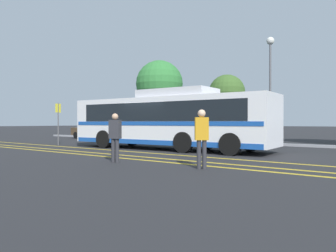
{
  "coord_description": "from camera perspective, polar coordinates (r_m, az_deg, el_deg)",
  "views": [
    {
      "loc": [
        11.19,
        -13.56,
        1.46
      ],
      "look_at": [
        0.62,
        0.45,
        1.26
      ],
      "focal_mm": 35.0,
      "sensor_mm": 36.0,
      "label": 1
    }
  ],
  "objects": [
    {
      "name": "ground_plane",
      "position": [
        17.64,
        -2.49,
        -4.08
      ],
      "size": [
        220.0,
        220.0,
        0.0
      ],
      "primitive_type": "plane",
      "color": "#262628"
    },
    {
      "name": "lane_strip_0",
      "position": [
        15.92,
        -4.79,
        -4.59
      ],
      "size": [
        31.42,
        0.2,
        0.01
      ],
      "primitive_type": "cube",
      "rotation": [
        0.0,
        0.0,
        1.57
      ],
      "color": "gold",
      "rests_on": "ground_plane"
    },
    {
      "name": "lane_strip_1",
      "position": [
        14.85,
        -8.65,
        -4.98
      ],
      "size": [
        31.42,
        0.2,
        0.01
      ],
      "primitive_type": "cube",
      "rotation": [
        0.0,
        0.0,
        1.57
      ],
      "color": "gold",
      "rests_on": "ground_plane"
    },
    {
      "name": "lane_strip_2",
      "position": [
        14.26,
        -11.13,
        -5.21
      ],
      "size": [
        31.42,
        0.2,
        0.01
      ],
      "primitive_type": "cube",
      "rotation": [
        0.0,
        0.0,
        1.57
      ],
      "color": "gold",
      "rests_on": "ground_plane"
    },
    {
      "name": "curb_strip",
      "position": [
        22.96,
        9.55,
        -2.81
      ],
      "size": [
        39.42,
        0.36,
        0.15
      ],
      "primitive_type": "cube",
      "color": "#99999E",
      "rests_on": "ground_plane"
    },
    {
      "name": "transit_bus",
      "position": [
        17.55,
        0.05,
        1.1
      ],
      "size": [
        11.84,
        3.25,
        3.19
      ],
      "rotation": [
        0.0,
        0.0,
        1.63
      ],
      "color": "white",
      "rests_on": "ground_plane"
    },
    {
      "name": "parked_car_0",
      "position": [
        29.76,
        -13.02,
        -0.77
      ],
      "size": [
        4.1,
        2.06,
        1.42
      ],
      "rotation": [
        0.0,
        0.0,
        -1.62
      ],
      "color": "#4C3823",
      "rests_on": "ground_plane"
    },
    {
      "name": "parked_car_1",
      "position": [
        25.67,
        -5.05,
        -1.05
      ],
      "size": [
        4.62,
        2.2,
        1.38
      ],
      "rotation": [
        0.0,
        0.0,
        -1.52
      ],
      "color": "navy",
      "rests_on": "ground_plane"
    },
    {
      "name": "pedestrian_0",
      "position": [
        10.27,
        5.88,
        -1.51
      ],
      "size": [
        0.47,
        0.43,
        1.86
      ],
      "rotation": [
        0.0,
        0.0,
        3.82
      ],
      "color": "#2D2D33",
      "rests_on": "ground_plane"
    },
    {
      "name": "pedestrian_1",
      "position": [
        12.05,
        -9.2,
        -1.44
      ],
      "size": [
        0.46,
        0.31,
        1.78
      ],
      "rotation": [
        0.0,
        0.0,
        0.24
      ],
      "color": "#2D2D33",
      "rests_on": "ground_plane"
    },
    {
      "name": "bus_stop_sign",
      "position": [
        21.89,
        -18.59,
        1.22
      ],
      "size": [
        0.07,
        0.4,
        2.69
      ],
      "rotation": [
        0.0,
        0.0,
        1.63
      ],
      "color": "#59595E",
      "rests_on": "ground_plane"
    },
    {
      "name": "street_lamp",
      "position": [
        23.0,
        17.38,
        9.73
      ],
      "size": [
        0.51,
        0.51,
        7.1
      ],
      "color": "#59595E",
      "rests_on": "ground_plane"
    },
    {
      "name": "tree_0",
      "position": [
        28.25,
        10.21,
        5.68
      ],
      "size": [
        3.07,
        3.07,
        5.49
      ],
      "color": "#513823",
      "rests_on": "ground_plane"
    },
    {
      "name": "tree_2",
      "position": [
        30.13,
        -1.5,
        7.31
      ],
      "size": [
        4.27,
        4.27,
        7.1
      ],
      "color": "#513823",
      "rests_on": "ground_plane"
    }
  ]
}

